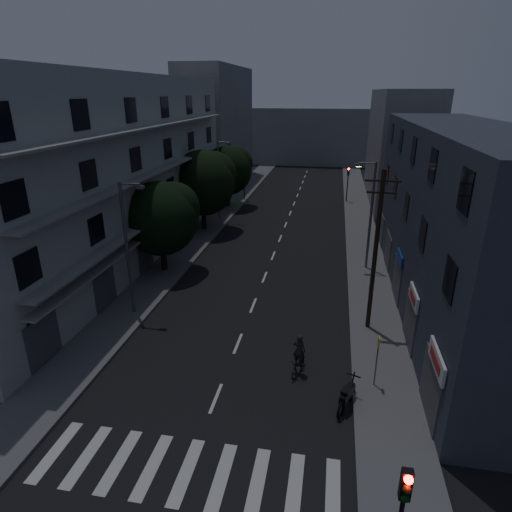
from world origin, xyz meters
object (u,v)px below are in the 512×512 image
(cyclist, at_px, (299,360))
(bus_stop_sign, at_px, (378,352))
(motorcycle, at_px, (347,397))
(traffic_signal_near, at_px, (403,507))
(utility_pole, at_px, (376,249))

(cyclist, bearing_deg, bus_stop_sign, 7.48)
(motorcycle, bearing_deg, traffic_signal_near, -60.76)
(bus_stop_sign, bearing_deg, motorcycle, -129.11)
(traffic_signal_near, xyz_separation_m, utility_pole, (0.25, 14.06, 1.77))
(traffic_signal_near, xyz_separation_m, cyclist, (-3.30, 9.21, -2.39))
(utility_pole, bearing_deg, bus_stop_sign, -90.28)
(utility_pole, bearing_deg, cyclist, -126.20)
(utility_pole, bearing_deg, motorcycle, -100.71)
(utility_pole, relative_size, motorcycle, 4.41)
(motorcycle, bearing_deg, bus_stop_sign, 71.71)
(bus_stop_sign, distance_m, cyclist, 3.74)
(utility_pole, height_order, cyclist, utility_pole)
(traffic_signal_near, relative_size, motorcycle, 2.01)
(bus_stop_sign, height_order, cyclist, bus_stop_sign)
(utility_pole, bearing_deg, traffic_signal_near, -91.00)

